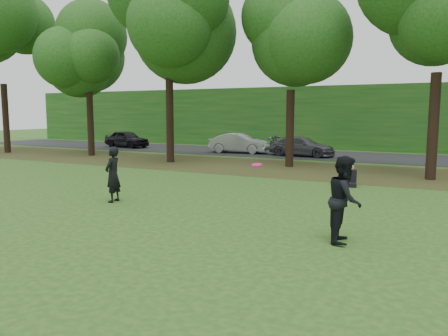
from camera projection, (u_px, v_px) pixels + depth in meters
name	position (u px, v px, depth m)	size (l,w,h in m)	color
ground	(219.00, 240.00, 10.09)	(120.00, 120.00, 0.00)	#244916
leaf_litter	(341.00, 172.00, 21.56)	(60.00, 7.00, 0.01)	#4B351A
street	(368.00, 157.00, 28.62)	(70.00, 7.00, 0.02)	black
far_hedge	(382.00, 118.00, 33.60)	(70.00, 3.00, 5.00)	#164D18
player_left	(113.00, 175.00, 14.28)	(0.67, 0.44, 1.83)	black
player_right	(345.00, 199.00, 9.84)	(0.96, 0.75, 1.98)	black
parked_cars	(369.00, 148.00, 27.46)	(41.59, 2.98, 1.41)	black
frisbee	(257.00, 165.00, 11.34)	(0.38, 0.38, 0.10)	#DA1260
seated_person	(351.00, 178.00, 17.50)	(0.56, 0.80, 0.83)	black
tree_line	(339.00, 8.00, 20.66)	(55.30, 7.90, 12.31)	black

